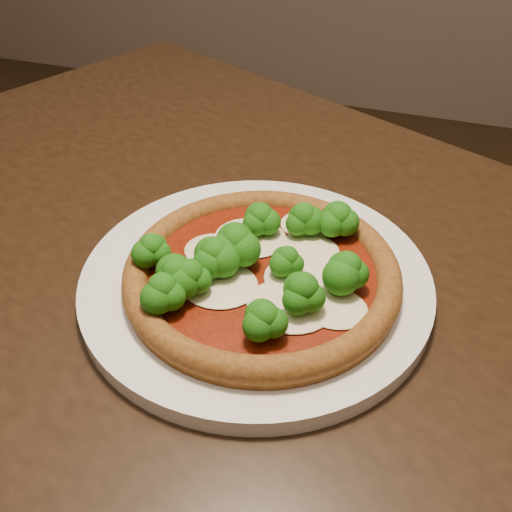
% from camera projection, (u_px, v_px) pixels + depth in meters
% --- Properties ---
extents(floor, '(4.00, 4.00, 0.00)m').
position_uv_depth(floor, '(159.00, 494.00, 1.19)').
color(floor, black).
rests_on(floor, ground).
extents(dining_table, '(1.46, 1.23, 0.75)m').
position_uv_depth(dining_table, '(255.00, 337.00, 0.65)').
color(dining_table, black).
rests_on(dining_table, floor).
extents(plate, '(0.35, 0.35, 0.02)m').
position_uv_depth(plate, '(256.00, 280.00, 0.57)').
color(plate, white).
rests_on(plate, dining_table).
extents(pizza, '(0.27, 0.27, 0.06)m').
position_uv_depth(pizza, '(260.00, 269.00, 0.54)').
color(pizza, brown).
rests_on(pizza, plate).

